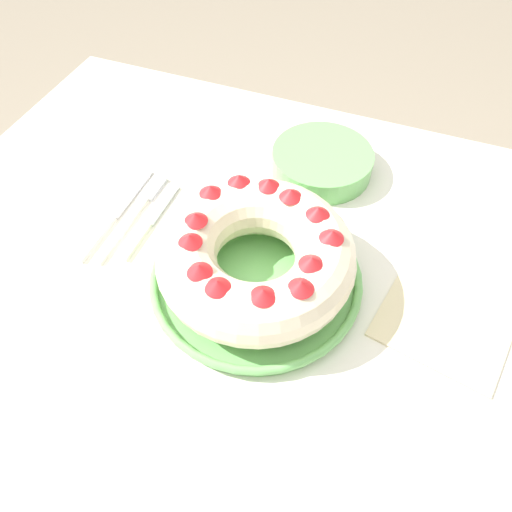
% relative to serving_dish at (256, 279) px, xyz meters
% --- Properties ---
extents(ground_plane, '(8.00, 8.00, 0.00)m').
position_rel_serving_dish_xyz_m(ground_plane, '(0.02, -0.04, -0.78)').
color(ground_plane, gray).
extents(dining_table, '(1.17, 0.97, 0.77)m').
position_rel_serving_dish_xyz_m(dining_table, '(0.02, -0.04, -0.12)').
color(dining_table, silver).
rests_on(dining_table, ground_plane).
extents(serving_dish, '(0.30, 0.30, 0.02)m').
position_rel_serving_dish_xyz_m(serving_dish, '(0.00, 0.00, 0.00)').
color(serving_dish, '#6BB760').
rests_on(serving_dish, dining_table).
extents(bundt_cake, '(0.27, 0.27, 0.09)m').
position_rel_serving_dish_xyz_m(bundt_cake, '(-0.00, 0.00, 0.05)').
color(bundt_cake, beige).
rests_on(bundt_cake, serving_dish).
extents(fork, '(0.02, 0.20, 0.01)m').
position_rel_serving_dish_xyz_m(fork, '(-0.23, 0.06, -0.01)').
color(fork, white).
rests_on(fork, dining_table).
extents(serving_knife, '(0.02, 0.21, 0.01)m').
position_rel_serving_dish_xyz_m(serving_knife, '(-0.26, 0.03, -0.01)').
color(serving_knife, white).
rests_on(serving_knife, dining_table).
extents(cake_knife, '(0.02, 0.17, 0.01)m').
position_rel_serving_dish_xyz_m(cake_knife, '(-0.20, 0.04, -0.01)').
color(cake_knife, white).
rests_on(cake_knife, dining_table).
extents(side_bowl, '(0.17, 0.17, 0.04)m').
position_rel_serving_dish_xyz_m(side_bowl, '(0.01, 0.27, 0.01)').
color(side_bowl, '#6BB760').
rests_on(side_bowl, dining_table).
extents(napkin, '(0.19, 0.15, 0.00)m').
position_rel_serving_dish_xyz_m(napkin, '(0.26, 0.02, -0.01)').
color(napkin, beige).
rests_on(napkin, dining_table).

